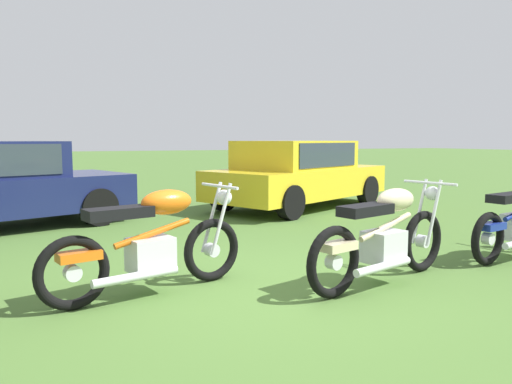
{
  "coord_description": "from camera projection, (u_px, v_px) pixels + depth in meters",
  "views": [
    {
      "loc": [
        -2.07,
        -4.21,
        1.46
      ],
      "look_at": [
        0.56,
        1.64,
        0.77
      ],
      "focal_mm": 34.25,
      "sensor_mm": 36.0,
      "label": 1
    }
  ],
  "objects": [
    {
      "name": "motorcycle_orange",
      "position": [
        151.0,
        243.0,
        4.59
      ],
      "size": [
        2.02,
        0.85,
        1.02
      ],
      "rotation": [
        0.0,
        0.0,
        0.24
      ],
      "color": "black",
      "rests_on": "ground"
    },
    {
      "name": "motorcycle_cream",
      "position": [
        384.0,
        236.0,
        4.93
      ],
      "size": [
        2.08,
        0.88,
        1.02
      ],
      "rotation": [
        0.0,
        0.0,
        0.26
      ],
      "color": "black",
      "rests_on": "ground"
    },
    {
      "name": "ground_plane",
      "position": [
        273.0,
        288.0,
        4.82
      ],
      "size": [
        120.0,
        120.0,
        0.0
      ],
      "primitive_type": "plane",
      "color": "#476B2D"
    },
    {
      "name": "car_yellow",
      "position": [
        298.0,
        171.0,
        10.41
      ],
      "size": [
        4.66,
        3.46,
        1.43
      ],
      "rotation": [
        0.0,
        0.0,
        0.43
      ],
      "color": "gold",
      "rests_on": "ground"
    }
  ]
}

